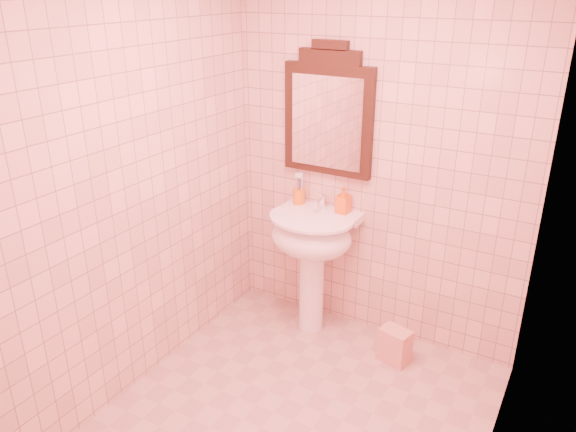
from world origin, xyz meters
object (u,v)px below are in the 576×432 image
Objects in this scene: toothbrush_cup at (299,196)px; towel at (395,346)px; mirror at (328,114)px; soap_dispenser at (343,200)px; pedestal_sink at (312,244)px.

toothbrush_cup is 0.84× the size of towel.
mirror is 4.34× the size of toothbrush_cup.
toothbrush_cup is 1.09× the size of soap_dispenser.
pedestal_sink is at bearing -40.28° from toothbrush_cup.
mirror is 3.64× the size of towel.
mirror is 4.71× the size of soap_dispenser.
pedestal_sink is 0.36m from soap_dispenser.
mirror is at bearing 167.42° from soap_dispenser.
mirror is (0.00, 0.20, 0.84)m from pedestal_sink.
pedestal_sink is 3.67× the size of towel.
soap_dispenser is (0.15, 0.16, 0.29)m from pedestal_sink.
toothbrush_cup is at bearing 139.72° from pedestal_sink.
pedestal_sink is at bearing 173.67° from towel.
mirror is at bearing 13.01° from toothbrush_cup.
mirror reaches higher than soap_dispenser.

